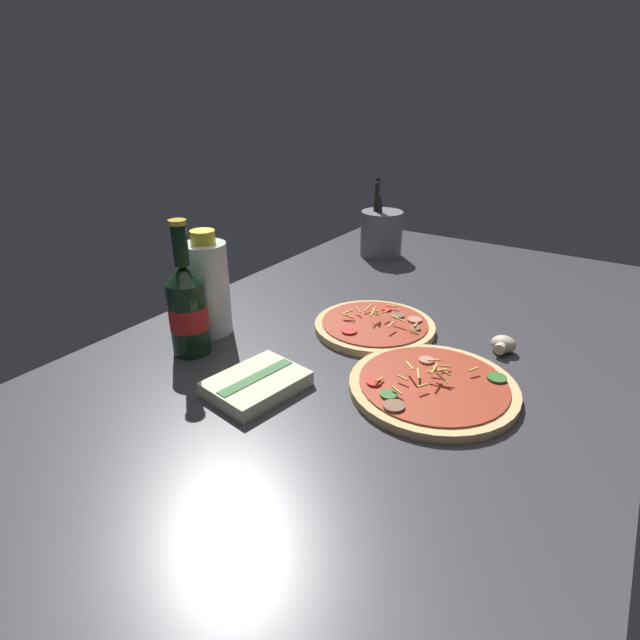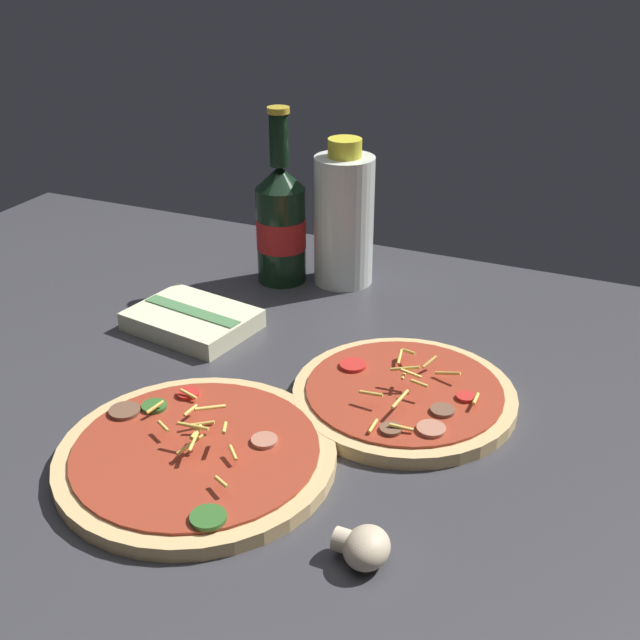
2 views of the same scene
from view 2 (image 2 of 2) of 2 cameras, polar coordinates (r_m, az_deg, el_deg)
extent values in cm
cube|color=#38383D|center=(87.66, 2.12, -6.72)|extent=(160.00, 90.00, 2.50)
cylinder|color=tan|center=(79.00, -8.77, -9.57)|extent=(26.98, 26.98, 1.45)
cylinder|color=#9E3823|center=(78.49, -8.81, -9.05)|extent=(23.74, 23.74, 0.30)
cylinder|color=red|center=(86.27, -9.38, -5.19)|extent=(2.36, 2.36, 0.40)
cylinder|color=#B7755B|center=(78.29, -3.98, -8.54)|extent=(2.60, 2.60, 0.40)
cylinder|color=#336628|center=(84.83, -11.71, -6.02)|extent=(2.64, 2.64, 0.40)
cylinder|color=#336628|center=(70.06, -7.96, -13.74)|extent=(3.16, 3.16, 0.40)
cylinder|color=brown|center=(84.73, -13.73, -6.30)|extent=(3.20, 3.20, 0.40)
cylinder|color=#EFCC56|center=(82.10, -9.20, -6.36)|extent=(0.65, 1.93, 0.51)
cylinder|color=#EFCC56|center=(75.82, -6.21, -9.38)|extent=(1.64, 1.58, 0.68)
cylinder|color=#EFCC56|center=(85.31, -9.32, -5.23)|extent=(2.21, 0.66, 0.73)
cylinder|color=#EFCC56|center=(76.62, -6.81, -7.62)|extent=(1.23, 2.11, 0.68)
cylinder|color=#EFCC56|center=(76.37, -8.89, -8.28)|extent=(0.97, 3.23, 1.11)
cylinder|color=#EFCC56|center=(76.94, -8.84, -7.94)|extent=(1.35, 3.17, 1.32)
cylinder|color=#EFCC56|center=(79.82, -11.08, -7.44)|extent=(1.85, 1.24, 0.40)
cylinder|color=#EFCC56|center=(80.26, -7.82, -6.20)|extent=(2.47, 2.45, 0.68)
cylinder|color=#EFCC56|center=(83.40, -11.65, -6.08)|extent=(1.02, 2.16, 0.71)
cylinder|color=#EFCC56|center=(72.24, -7.02, -11.37)|extent=(1.89, 1.26, 0.50)
cylinder|color=#EFCC56|center=(76.89, -9.22, -8.74)|extent=(1.50, 2.95, 1.03)
cylinder|color=#EFCC56|center=(79.72, -8.41, -7.32)|extent=(2.45, 1.43, 0.71)
cylinder|color=#EFCC56|center=(77.08, -9.02, -7.46)|extent=(3.25, 0.61, 0.42)
cylinder|color=tan|center=(87.38, 5.99, -5.43)|extent=(24.12, 24.12, 1.48)
cylinder|color=#9E3823|center=(86.91, 6.02, -4.93)|extent=(21.23, 21.23, 0.30)
cylinder|color=red|center=(85.88, 10.31, -5.41)|extent=(2.02, 2.02, 0.40)
cylinder|color=brown|center=(79.92, 5.06, -7.74)|extent=(2.23, 2.23, 0.40)
cylinder|color=#B7755B|center=(80.39, 7.91, -7.68)|extent=(2.91, 2.91, 0.40)
cylinder|color=red|center=(90.25, 2.35, -3.23)|extent=(3.01, 3.01, 0.40)
cylinder|color=brown|center=(82.93, 8.61, -6.54)|extent=(2.50, 2.50, 0.40)
cylinder|color=#EFCC56|center=(82.96, 3.66, -5.24)|extent=(2.62, 0.44, 0.60)
cylinder|color=#EFCC56|center=(90.88, 5.69, -2.63)|extent=(0.81, 2.52, 0.76)
cylinder|color=#EFCC56|center=(84.86, 11.01, -5.52)|extent=(0.51, 2.65, 0.70)
cylinder|color=#EFCC56|center=(91.03, 6.33, -2.26)|extent=(2.24, 1.87, 1.01)
cylinder|color=#EFCC56|center=(79.87, 3.79, -7.52)|extent=(0.42, 2.04, 0.55)
cylinder|color=#EFCC56|center=(86.03, 6.07, -3.44)|extent=(3.17, 0.98, 1.01)
cylinder|color=#EFCC56|center=(85.49, 6.47, -3.80)|extent=(2.34, 0.98, 1.12)
cylinder|color=#EFCC56|center=(84.42, 7.08, -4.50)|extent=(1.98, 0.63, 0.48)
cylinder|color=#EFCC56|center=(82.10, 5.71, -5.62)|extent=(0.87, 3.30, 0.64)
cylinder|color=#EFCC56|center=(79.73, 5.81, -7.60)|extent=(2.45, 0.81, 0.66)
cylinder|color=#EFCC56|center=(85.89, 6.01, -3.83)|extent=(0.53, 1.86, 0.59)
cylinder|color=#EFCC56|center=(89.80, 7.81, -2.96)|extent=(1.32, 2.00, 1.02)
cylinder|color=#EFCC56|center=(88.41, 9.07, -3.76)|extent=(2.97, 0.71, 1.15)
cylinder|color=black|center=(113.67, -2.78, 6.06)|extent=(6.93, 6.93, 13.66)
cone|color=black|center=(110.95, -2.87, 10.12)|extent=(6.93, 6.93, 3.17)
cylinder|color=black|center=(109.58, -2.94, 12.68)|extent=(2.63, 2.63, 7.05)
cylinder|color=gold|center=(108.67, -2.99, 14.69)|extent=(3.03, 3.03, 0.80)
cylinder|color=red|center=(113.57, -2.78, 6.19)|extent=(6.99, 6.99, 4.37)
cylinder|color=silver|center=(112.36, 1.70, 7.05)|extent=(8.35, 8.35, 18.16)
cylinder|color=yellow|center=(109.27, 1.78, 12.14)|extent=(4.59, 4.59, 2.48)
cylinder|color=beige|center=(67.86, 1.87, -15.46)|extent=(2.02, 2.02, 2.02)
ellipsoid|color=#C6B293|center=(67.40, 3.34, -15.86)|extent=(3.81, 4.49, 3.14)
cube|color=beige|center=(103.02, -9.06, 0.00)|extent=(16.62, 13.47, 2.40)
cube|color=#4C7F4C|center=(102.45, -9.12, 0.64)|extent=(14.38, 4.31, 0.16)
camera|label=1|loc=(1.08, -52.35, 15.59)|focal=28.00mm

